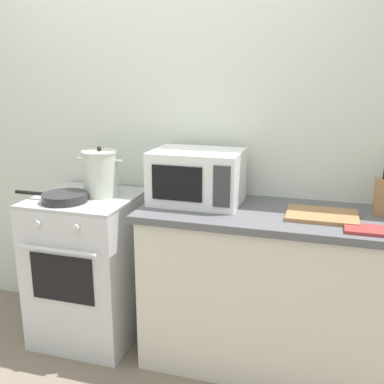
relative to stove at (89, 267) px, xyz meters
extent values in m
cube|color=silver|center=(0.65, 0.37, 0.79)|extent=(4.40, 0.10, 2.50)
cube|color=beige|center=(1.25, 0.02, -0.02)|extent=(1.64, 0.56, 0.88)
cube|color=#59595E|center=(1.25, 0.02, 0.44)|extent=(1.70, 0.60, 0.04)
cube|color=silver|center=(0.00, 0.00, -0.01)|extent=(0.60, 0.60, 0.90)
cube|color=#B7B7BC|center=(0.00, 0.00, 0.45)|extent=(0.60, 0.60, 0.02)
cube|color=black|center=(0.00, -0.30, 0.06)|extent=(0.39, 0.01, 0.28)
cylinder|color=silver|center=(0.00, -0.33, 0.24)|extent=(0.48, 0.02, 0.02)
cylinder|color=silver|center=(-0.12, -0.31, 0.38)|extent=(0.04, 0.02, 0.04)
cylinder|color=silver|center=(0.12, -0.31, 0.38)|extent=(0.04, 0.02, 0.04)
cylinder|color=beige|center=(0.08, 0.05, 0.59)|extent=(0.21, 0.21, 0.26)
cylinder|color=beige|center=(0.08, 0.05, 0.73)|extent=(0.21, 0.21, 0.01)
sphere|color=black|center=(0.08, 0.05, 0.75)|extent=(0.03, 0.03, 0.03)
cylinder|color=beige|center=(-0.04, 0.05, 0.68)|extent=(0.05, 0.01, 0.01)
cylinder|color=beige|center=(0.21, 0.05, 0.68)|extent=(0.05, 0.01, 0.01)
cylinder|color=#28282B|center=(-0.05, -0.13, 0.48)|extent=(0.26, 0.26, 0.05)
cylinder|color=black|center=(-0.28, -0.13, 0.49)|extent=(0.20, 0.02, 0.02)
cube|color=white|center=(0.68, 0.08, 0.61)|extent=(0.50, 0.36, 0.30)
cube|color=black|center=(0.62, -0.10, 0.61)|extent=(0.28, 0.01, 0.19)
cube|color=#38383D|center=(0.86, -0.10, 0.61)|extent=(0.09, 0.01, 0.22)
cube|color=#997047|center=(1.37, 0.00, 0.47)|extent=(0.36, 0.26, 0.02)
cube|color=#993333|center=(1.57, -0.16, 0.47)|extent=(0.18, 0.14, 0.02)
camera|label=1|loc=(1.38, -2.33, 1.20)|focal=42.55mm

